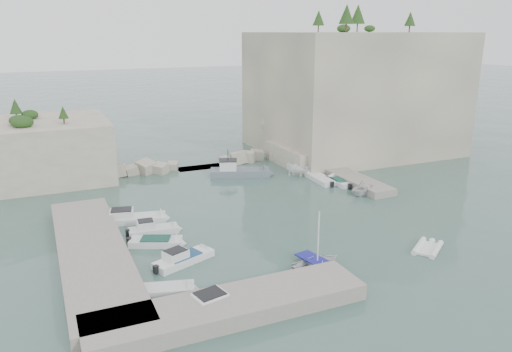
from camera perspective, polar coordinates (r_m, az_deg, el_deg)
name	(u,v)px	position (r m, az deg, el deg)	size (l,w,h in m)	color
ground	(282,223)	(46.70, 2.99, -5.44)	(400.00, 400.00, 0.00)	#43645B
cliff_east	(352,92)	(75.50, 10.96, 9.36)	(26.00, 22.00, 17.00)	beige
cliff_terrace	(308,154)	(67.34, 6.01, 2.46)	(8.00, 10.00, 2.50)	beige
outcrop_west	(39,150)	(65.11, -23.54, 2.73)	(16.00, 14.00, 7.00)	beige
quay_west	(93,254)	(41.28, -18.15, -8.48)	(5.00, 24.00, 1.10)	#9E9689
quay_south	(230,307)	(32.53, -3.04, -14.70)	(18.00, 4.00, 1.10)	#9E9689
ledge_east	(345,175)	(61.27, 10.09, 0.07)	(3.00, 16.00, 0.80)	#9E9689
breakwater	(200,162)	(65.59, -6.46, 1.57)	(28.00, 3.00, 1.40)	beige
motorboat_a	(132,222)	(48.46, -13.94, -5.09)	(6.78, 2.02, 1.40)	silver
motorboat_b	(154,233)	(45.40, -11.61, -6.42)	(4.73, 1.55, 1.40)	silver
motorboat_c	(156,245)	(43.02, -11.36, -7.73)	(4.72, 1.72, 0.70)	silver
motorboat_d	(184,263)	(39.60, -8.24, -9.76)	(5.41, 1.61, 1.40)	white
motorboat_e	(169,293)	(35.53, -9.93, -13.09)	(3.84, 1.57, 0.70)	silver
motorboat_f	(222,307)	(33.62, -3.95, -14.69)	(6.36, 1.89, 1.40)	white
rowboat	(317,267)	(38.80, 7.01, -10.28)	(2.98, 4.17, 0.86)	white
inflatable_dinghy	(427,250)	(43.61, 18.99, -7.99)	(3.64, 1.76, 0.44)	white
tender_east_a	(362,195)	(55.73, 12.06, -2.12)	(3.04, 3.52, 1.85)	silver
tender_east_b	(340,184)	(59.13, 9.52, -0.91)	(4.51, 1.54, 0.70)	white
tender_east_c	(321,181)	(59.95, 7.40, -0.58)	(5.53, 1.79, 0.70)	silver
tender_east_d	(306,175)	(62.36, 5.70, 0.15)	(1.90, 5.04, 1.95)	white
work_boat	(240,176)	(61.58, -1.85, 0.01)	(7.91, 2.34, 2.20)	slate
rowboat_mast	(318,236)	(37.74, 7.14, -6.84)	(0.10, 0.10, 4.20)	white
vegetation	(319,25)	(73.37, 7.25, 16.71)	(53.48, 13.88, 13.40)	#1E4219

